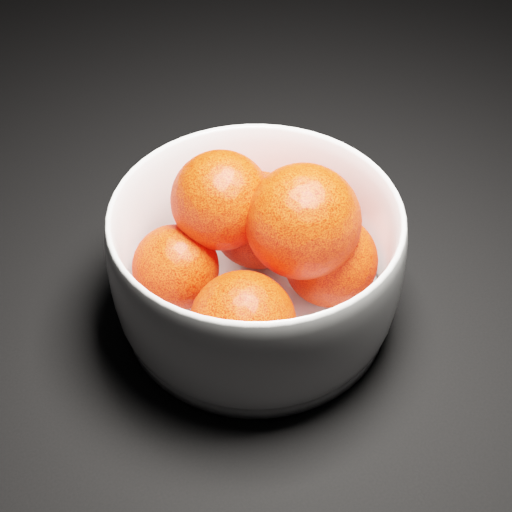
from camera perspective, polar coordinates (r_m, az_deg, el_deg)
name	(u,v)px	position (r m, az deg, el deg)	size (l,w,h in m)	color
ground	(346,105)	(0.92, 7.19, 11.86)	(3.00, 3.00, 0.00)	black
bowl	(256,261)	(0.61, 0.00, -0.41)	(0.25, 0.25, 0.12)	silver
orange_pile	(261,245)	(0.61, 0.42, 0.92)	(0.20, 0.19, 0.14)	red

